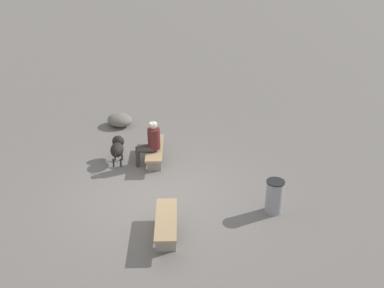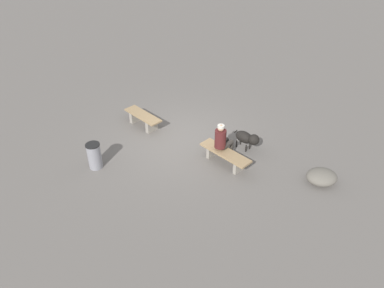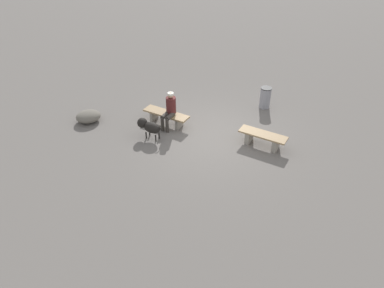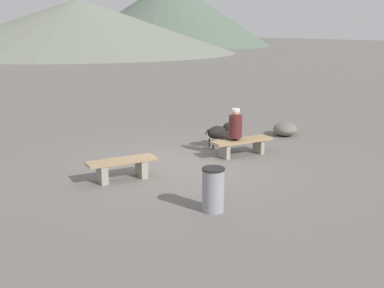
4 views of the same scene
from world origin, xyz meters
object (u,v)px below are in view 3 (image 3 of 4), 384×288
Objects in this scene: bench_left at (263,138)px; trash_bin at (265,98)px; boulder at (88,116)px; dog at (149,126)px; bench_right at (166,116)px; seated_person at (170,108)px.

bench_left is 2.58m from trash_bin.
bench_left is 6.07m from boulder.
bench_left is 1.67× the size of dog.
boulder is (5.42, 3.51, -0.21)m from trash_bin.
seated_person is (-0.21, 0.12, 0.39)m from bench_right.
trash_bin is at bearing -147.08° from boulder.
bench_right is 0.46m from seated_person.
dog is 1.09× the size of boulder.
boulder is at bearing 27.29° from bench_right.
boulder is (2.47, -0.04, -0.24)m from dog.
bench_left is 3.23m from seated_person.
seated_person reaches higher than boulder.
bench_left is 1.24× the size of seated_person.
boulder is (2.78, 0.86, -0.51)m from seated_person.
seated_person reaches higher than dog.
trash_bin is (-2.84, -2.53, 0.09)m from bench_right.
dog reaches higher than bench_left.
bench_left is at bearing -158.51° from dog.
boulder is at bearing 32.92° from trash_bin.
trash_bin is at bearing -124.61° from dog.
trash_bin is 6.46m from boulder.
dog reaches higher than bench_right.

